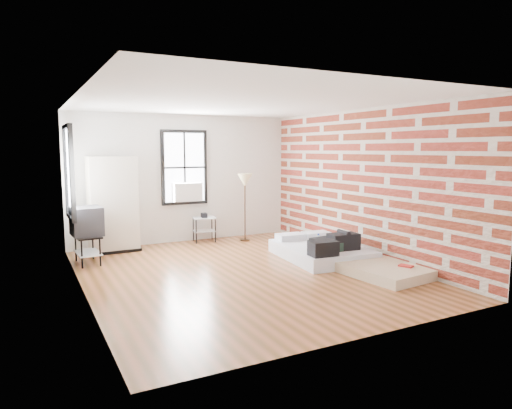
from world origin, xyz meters
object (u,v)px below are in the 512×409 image
mattress_bare (360,261)px  floor_lamp (245,184)px  mattress_main (322,250)px  tv_stand (87,223)px  side_table (204,223)px  wardrobe (113,204)px

mattress_bare → floor_lamp: floor_lamp is taller
mattress_main → tv_stand: tv_stand is taller
mattress_bare → side_table: (-1.55, 3.40, 0.30)m
wardrobe → tv_stand: (-0.61, -0.82, -0.21)m
side_table → wardrobe: bearing=-178.0°
side_table → floor_lamp: floor_lamp is taller
mattress_main → wardrobe: 4.22m
mattress_bare → side_table: bearing=108.7°
side_table → tv_stand: size_ratio=0.62×
mattress_main → tv_stand: 4.32m
side_table → mattress_main: bearing=-61.1°
wardrobe → floor_lamp: size_ratio=1.27×
side_table → tv_stand: (-2.57, -0.89, 0.31)m
mattress_main → wardrobe: size_ratio=1.04×
mattress_bare → side_table: size_ratio=3.39×
wardrobe → side_table: 2.03m
mattress_main → floor_lamp: floor_lamp is taller
mattress_bare → floor_lamp: (-0.70, 3.08, 1.15)m
wardrobe → side_table: size_ratio=2.98×
tv_stand → floor_lamp: bearing=6.0°
floor_lamp → tv_stand: floor_lamp is taller
mattress_main → side_table: size_ratio=3.09×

